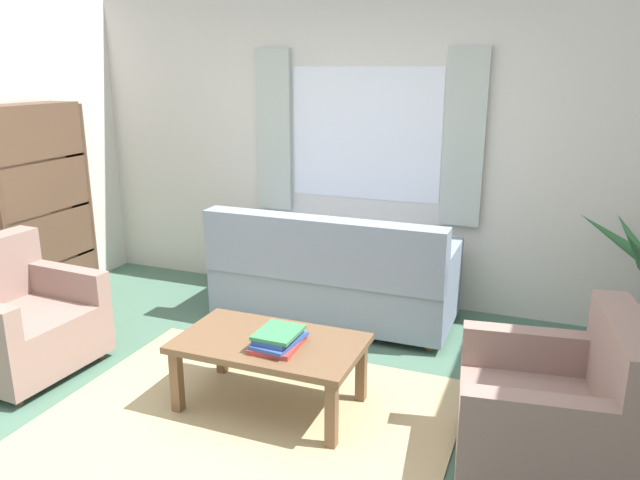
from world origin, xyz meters
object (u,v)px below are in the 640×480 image
coffee_table (270,349)px  book_stack_on_table (278,339)px  couch (332,278)px  armchair_left (15,320)px  armchair_right (556,416)px  bookshelf (43,221)px

coffee_table → book_stack_on_table: bearing=-33.8°
couch → armchair_left: bearing=42.0°
armchair_right → coffee_table: bearing=-101.3°
armchair_left → bookshelf: (-0.59, 0.90, 0.43)m
bookshelf → book_stack_on_table: bearing=72.8°
couch → book_stack_on_table: (0.19, -1.41, 0.12)m
couch → armchair_left: size_ratio=2.14×
armchair_right → bookshelf: 4.11m
coffee_table → bookshelf: bearing=163.4°
armchair_right → couch: bearing=-138.1°
couch → armchair_right: bearing=139.8°
couch → coffee_table: 1.36m
armchair_right → bookshelf: bearing=-109.3°
coffee_table → bookshelf: bookshelf is taller
armchair_right → coffee_table: 1.61m
armchair_left → bookshelf: bookshelf is taller
book_stack_on_table → armchair_left: bearing=-176.1°
coffee_table → armchair_right: bearing=-3.4°
armchair_left → coffee_table: bearing=-80.6°
armchair_left → book_stack_on_table: (1.90, 0.13, 0.13)m
bookshelf → armchair_left: bearing=33.1°
book_stack_on_table → armchair_right: bearing=-1.5°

